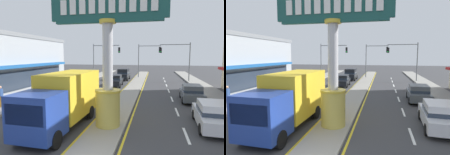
# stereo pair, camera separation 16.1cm
# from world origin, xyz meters

# --- Properties ---
(median_strip) EXTENTS (1.96, 52.00, 0.14)m
(median_strip) POSITION_xyz_m (0.00, 18.00, 0.07)
(median_strip) COLOR gray
(median_strip) RESTS_ON ground
(sidewalk_left) EXTENTS (2.46, 60.00, 0.18)m
(sidewalk_left) POSITION_xyz_m (-8.81, 16.00, 0.09)
(sidewalk_left) COLOR gray
(sidewalk_left) RESTS_ON ground
(sidewalk_right) EXTENTS (2.46, 60.00, 0.18)m
(sidewalk_right) POSITION_xyz_m (8.81, 16.00, 0.09)
(sidewalk_right) COLOR gray
(sidewalk_right) RESTS_ON ground
(lane_markings) EXTENTS (8.70, 52.00, 0.01)m
(lane_markings) POSITION_xyz_m (0.00, 16.65, 0.00)
(lane_markings) COLOR silver
(lane_markings) RESTS_ON ground
(district_sign) EXTENTS (6.54, 1.47, 7.58)m
(district_sign) POSITION_xyz_m (0.00, 4.99, 3.70)
(district_sign) COLOR gold
(district_sign) RESTS_ON median_strip
(traffic_light_left_side) EXTENTS (4.86, 0.46, 6.20)m
(traffic_light_left_side) POSITION_xyz_m (-6.22, 27.53, 4.25)
(traffic_light_left_side) COLOR slate
(traffic_light_left_side) RESTS_ON ground
(traffic_light_right_side) EXTENTS (4.86, 0.46, 6.20)m
(traffic_light_right_side) POSITION_xyz_m (6.22, 27.12, 4.25)
(traffic_light_right_side) COLOR slate
(traffic_light_right_side) RESTS_ON ground
(traffic_light_median_far) EXTENTS (4.20, 0.46, 6.20)m
(traffic_light_median_far) POSITION_xyz_m (1.18, 30.73, 4.19)
(traffic_light_median_far) COLOR slate
(traffic_light_median_far) RESTS_ON ground
(suv_near_right_lane) EXTENTS (1.99, 4.61, 1.90)m
(suv_near_right_lane) POSITION_xyz_m (-2.63, 27.53, 0.98)
(suv_near_right_lane) COLOR black
(suv_near_right_lane) RESTS_ON ground
(sedan_far_right_lane) EXTENTS (1.98, 4.37, 1.53)m
(sedan_far_right_lane) POSITION_xyz_m (5.93, 13.01, 0.79)
(sedan_far_right_lane) COLOR #4C5156
(sedan_far_right_lane) RESTS_ON ground
(sedan_near_left_lane) EXTENTS (1.99, 4.38, 1.53)m
(sedan_near_left_lane) POSITION_xyz_m (-2.63, 20.32, 0.79)
(sedan_near_left_lane) COLOR black
(sedan_near_left_lane) RESTS_ON ground
(box_truck_mid_left_lane) EXTENTS (2.37, 6.95, 3.12)m
(box_truck_mid_left_lane) POSITION_xyz_m (-2.59, 4.84, 1.69)
(box_truck_mid_left_lane) COLOR navy
(box_truck_mid_left_lane) RESTS_ON ground
(sedan_far_left_oncoming) EXTENTS (2.02, 4.39, 1.53)m
(sedan_far_left_oncoming) POSITION_xyz_m (5.93, 6.26, 0.79)
(sedan_far_left_oncoming) COLOR silver
(sedan_far_left_oncoming) RESTS_ON ground
(street_bench) EXTENTS (0.48, 1.60, 0.88)m
(street_bench) POSITION_xyz_m (-8.32, 9.62, 0.65)
(street_bench) COLOR #232328
(street_bench) RESTS_ON sidewalk_left
(pedestrian_near_kerb) EXTENTS (0.45, 0.35, 1.66)m
(pedestrian_near_kerb) POSITION_xyz_m (-9.02, 7.03, 1.12)
(pedestrian_near_kerb) COLOR gold
(pedestrian_near_kerb) RESTS_ON sidewalk_left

